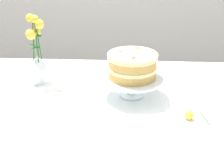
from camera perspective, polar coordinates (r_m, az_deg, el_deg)
dining_table at (r=1.55m, az=-2.31°, el=-7.63°), size 1.40×1.00×0.74m
linen_napkin at (r=1.55m, az=3.38°, el=-3.77°), size 0.38×0.38×0.00m
cake_stand at (r=1.51m, az=3.45°, el=-1.02°), size 0.29×0.29×0.10m
layer_cake at (r=1.49m, az=3.52°, el=1.56°), size 0.23×0.23×0.12m
flower_vase at (r=1.66m, az=-12.77°, el=3.32°), size 0.10×0.10×0.36m
fallen_rose at (r=1.40m, az=13.24°, el=-6.82°), size 0.10×0.11×0.04m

